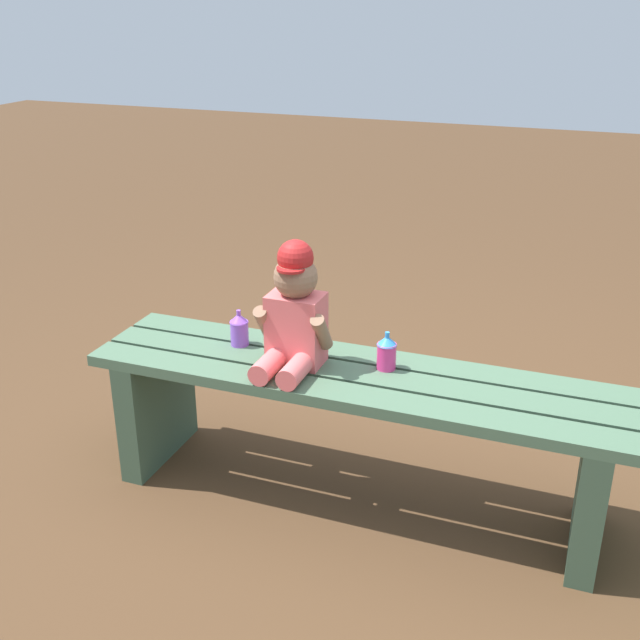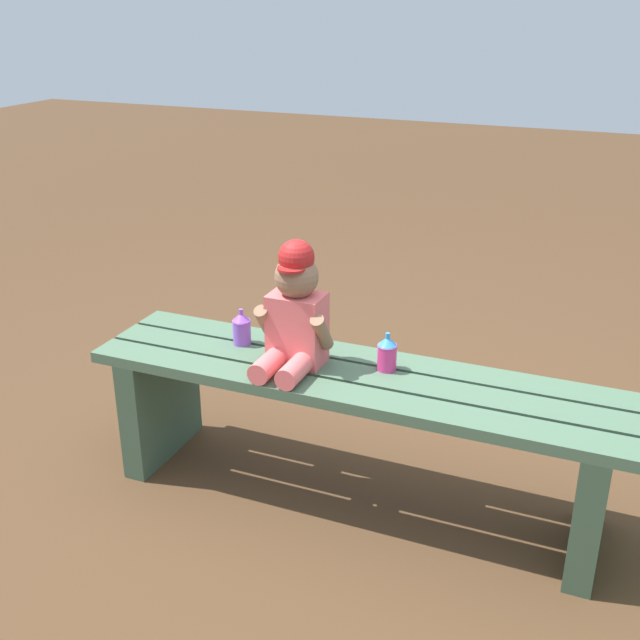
# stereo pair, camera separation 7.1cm
# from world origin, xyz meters

# --- Properties ---
(ground_plane) EXTENTS (16.00, 16.00, 0.00)m
(ground_plane) POSITION_xyz_m (0.00, 0.00, 0.00)
(ground_plane) COLOR #4C331E
(park_bench) EXTENTS (1.70, 0.39, 0.46)m
(park_bench) POSITION_xyz_m (0.00, 0.00, 0.32)
(park_bench) COLOR #47664C
(park_bench) RESTS_ON ground_plane
(child_figure) EXTENTS (0.23, 0.27, 0.40)m
(child_figure) POSITION_xyz_m (-0.20, -0.01, 0.64)
(child_figure) COLOR #E56666
(child_figure) RESTS_ON park_bench
(sippy_cup_left) EXTENTS (0.06, 0.06, 0.12)m
(sippy_cup_left) POSITION_xyz_m (-0.42, 0.06, 0.52)
(sippy_cup_left) COLOR #8C4CCC
(sippy_cup_left) RESTS_ON park_bench
(sippy_cup_right) EXTENTS (0.06, 0.06, 0.12)m
(sippy_cup_right) POSITION_xyz_m (0.08, 0.06, 0.52)
(sippy_cup_right) COLOR #E5337F
(sippy_cup_right) RESTS_ON park_bench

